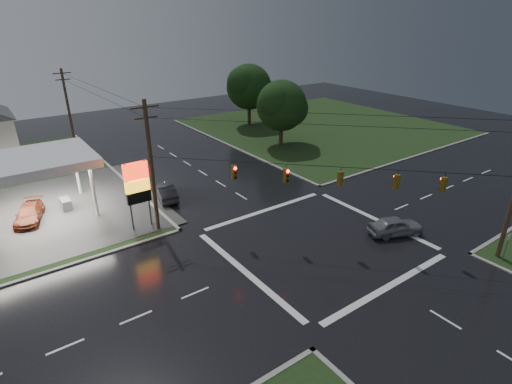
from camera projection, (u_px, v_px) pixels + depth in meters
ground at (317, 242)px, 32.05m from camera, size 120.00×120.00×0.00m
grass_ne at (322, 127)px, 65.21m from camera, size 36.00×36.00×0.08m
pylon_sign at (137, 185)px, 32.62m from camera, size 2.00×0.35×6.00m
utility_pole_nw at (151, 166)px, 31.71m from camera, size 2.20×0.32×11.00m
utility_pole_n at (68, 108)px, 52.97m from camera, size 2.20×0.32×10.50m
traffic_signals at (323, 166)px, 29.42m from camera, size 26.87×26.87×1.47m
tree_ne_near at (282, 106)px, 53.67m from camera, size 7.99×6.80×8.98m
tree_ne_far at (250, 87)px, 63.93m from camera, size 8.46×7.20×9.80m
car_north at (165, 192)px, 39.33m from camera, size 2.47×4.91×1.55m
car_crossing at (395, 226)px, 32.92m from camera, size 4.85×3.42×1.53m
car_pump at (29, 214)px, 35.08m from camera, size 3.37×5.19×1.40m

